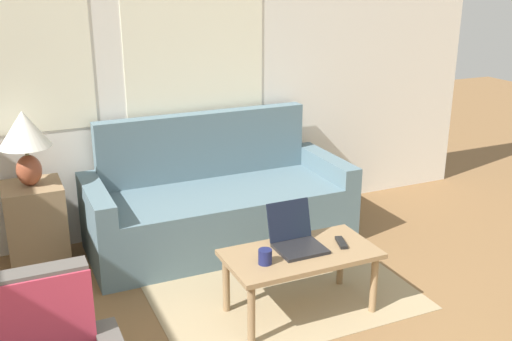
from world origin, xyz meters
The scene contains 9 objects.
wall_back centered at (0.00, 3.66, 1.31)m, with size 6.28×0.06×2.60m.
rug centered at (0.68, 2.64, 0.00)m, with size 1.63×1.77×0.01m.
couch centered at (0.58, 3.25, 0.28)m, with size 1.95×0.81×0.95m.
side_table centered at (-0.71, 3.37, 0.30)m, with size 0.39×0.39×0.61m.
table_lamp centered at (-0.71, 3.37, 0.95)m, with size 0.34×0.34×0.51m.
coffee_table centered at (0.68, 2.10, 0.35)m, with size 0.91×0.48×0.40m.
laptop centered at (0.68, 2.17, 0.46)m, with size 0.28×0.31×0.25m.
cup_navy centered at (0.42, 2.05, 0.45)m, with size 0.08×0.08×0.09m.
tv_remote centered at (0.95, 2.09, 0.41)m, with size 0.09×0.16×0.02m.
Camera 1 is at (-0.88, -0.71, 1.99)m, focal length 42.00 mm.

